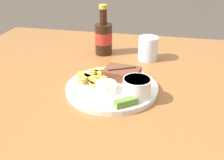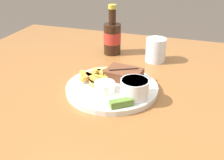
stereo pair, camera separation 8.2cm
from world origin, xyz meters
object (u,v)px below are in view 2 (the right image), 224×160
Objects in this scene: coleslaw_cup at (135,88)px; drinking_glass at (156,50)px; fork_utensil at (89,83)px; dipping_sauce_cup at (105,86)px; steak_portion at (124,74)px; beer_bottle at (112,37)px; pickle_spear at (121,103)px; dinner_plate at (112,88)px.

drinking_glass is (0.01, 0.33, -0.00)m from coleslaw_cup.
fork_utensil is 0.34m from drinking_glass.
dipping_sauce_cup is 0.68× the size of drinking_glass.
dipping_sauce_cup is at bearing -107.07° from drinking_glass.
coleslaw_cup reaches higher than steak_portion.
beer_bottle reaches higher than fork_utensil.
steak_portion is at bearing 73.05° from dipping_sauce_cup.
steak_portion reaches higher than pickle_spear.
dinner_plate is 0.30m from drinking_glass.
coleslaw_cup is at bearing -59.43° from steak_portion.
steak_portion is 0.60× the size of beer_bottle.
dinner_plate is 3.51× the size of coleslaw_cup.
pickle_spear is (0.04, -0.17, -0.01)m from steak_portion.
coleslaw_cup is 0.62× the size of fork_utensil.
dinner_plate is 0.12m from pickle_spear.
pickle_spear is at bearing -94.09° from drinking_glass.
dipping_sauce_cup reaches higher than dinner_plate.
steak_portion is 0.93× the size of fork_utensil.
coleslaw_cup is at bearing -28.07° from dinner_plate.
drinking_glass reaches higher than pickle_spear.
coleslaw_cup is at bearing -90.97° from drinking_glass.
dipping_sauce_cup is 0.08m from fork_utensil.
fork_utensil is 1.43× the size of drinking_glass.
steak_portion is at bearing -63.83° from beer_bottle.
drinking_glass is (0.10, 0.32, 0.01)m from dipping_sauce_cup.
drinking_glass reaches higher than fork_utensil.
pickle_spear is at bearing -68.61° from beer_bottle.
steak_portion is 0.23m from drinking_glass.
fork_utensil is (-0.10, -0.07, -0.01)m from steak_portion.
pickle_spear is (0.06, -0.10, 0.02)m from dinner_plate.
pickle_spear is 0.70× the size of drinking_glass.
coleslaw_cup is (0.08, -0.04, 0.04)m from dinner_plate.
dipping_sauce_cup reaches higher than fork_utensil.
drinking_glass is (0.17, 0.29, 0.03)m from fork_utensil.
steak_portion is 0.12m from fork_utensil.
beer_bottle is at bearing 108.02° from dinner_plate.
drinking_glass reaches higher than steak_portion.
steak_portion is 0.11m from dipping_sauce_cup.
pickle_spear is at bearing -110.22° from coleslaw_cup.
dinner_plate is 1.42× the size of beer_bottle.
beer_bottle is at bearing 116.17° from steak_portion.
coleslaw_cup is 0.89× the size of drinking_glass.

